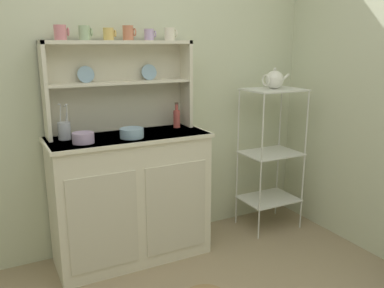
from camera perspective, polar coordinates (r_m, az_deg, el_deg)
The scene contains 15 objects.
wall_back at distance 2.92m, azimuth -11.56°, elevation 9.00°, with size 3.84×0.05×2.50m, color beige.
hutch_cabinet at distance 2.87m, azimuth -8.59°, elevation -7.28°, with size 1.08×0.45×0.89m.
hutch_shelf_unit at distance 2.84m, azimuth -10.26°, elevation 9.04°, with size 1.00×0.18×0.62m.
bakers_rack at distance 3.31m, azimuth 11.04°, elevation -0.36°, with size 0.44×0.34×1.14m.
cup_rose_0 at distance 2.70m, azimuth -17.97°, elevation 14.67°, with size 0.09×0.08×0.09m.
cup_sage_1 at distance 2.73m, azimuth -14.84°, elevation 14.85°, with size 0.08×0.07×0.09m.
cup_gold_2 at distance 2.77m, azimuth -11.61°, elevation 14.90°, with size 0.08×0.07×0.08m.
cup_terracotta_3 at distance 2.81m, azimuth -8.92°, elevation 15.16°, with size 0.08×0.07×0.09m.
cup_lilac_4 at distance 2.86m, azimuth -6.02°, elevation 15.04°, with size 0.08×0.07×0.08m.
cup_cream_5 at distance 2.92m, azimuth -3.11°, elevation 15.17°, with size 0.09×0.07×0.09m.
bowl_mixing_large at distance 2.58m, azimuth -15.02°, elevation 0.85°, with size 0.13×0.13×0.06m, color #B79ECC.
bowl_floral_medium at distance 2.67m, azimuth -8.44°, elevation 1.55°, with size 0.16×0.16×0.06m, color #8EB2D1.
jam_bottle at distance 2.95m, azimuth -2.17°, elevation 3.69°, with size 0.05×0.05×0.18m.
utensil_jar at distance 2.71m, azimuth -17.48°, elevation 1.86°, with size 0.08×0.08×0.23m.
porcelain_teapot at distance 3.22m, azimuth 11.47°, elevation 8.84°, with size 0.23×0.14×0.16m.
Camera 1 is at (-0.79, -1.17, 1.50)m, focal length 38.00 mm.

